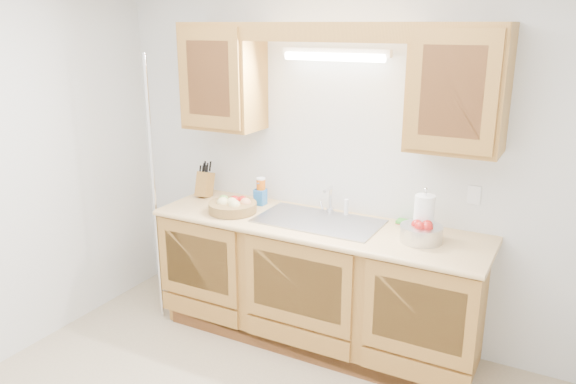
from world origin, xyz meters
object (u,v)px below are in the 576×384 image
Objects in this scene: fruit_basket at (233,206)px; paper_towel at (424,216)px; knife_block at (205,183)px; apple_bowl at (421,232)px.

fruit_basket is 1.08× the size of paper_towel.
paper_towel is at bearing -3.71° from knife_block.
paper_towel is (1.73, -0.06, 0.03)m from knife_block.
fruit_basket is 1.02× the size of apple_bowl.
fruit_basket is 1.22× the size of knife_block.
fruit_basket is 1.34m from paper_towel.
paper_towel is 0.11m from apple_bowl.
knife_block is 1.75m from apple_bowl.
paper_towel reaches higher than apple_bowl.
apple_bowl is (1.34, 0.08, 0.01)m from fruit_basket.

